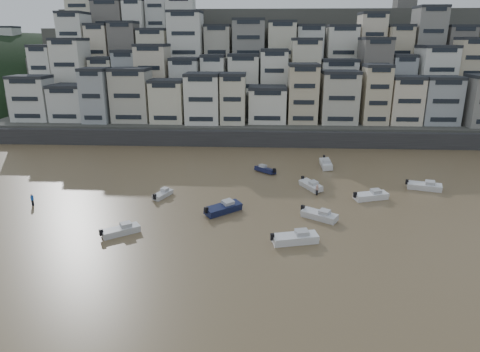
# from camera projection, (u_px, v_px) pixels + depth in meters

# --- Properties ---
(ground) EXTENTS (400.00, 400.00, 0.00)m
(ground) POSITION_uv_depth(u_px,v_px,m) (133.00, 332.00, 35.12)
(ground) COLOR brown
(ground) RESTS_ON ground
(harbor_wall) EXTENTS (140.00, 3.00, 3.50)m
(harbor_wall) POSITION_uv_depth(u_px,v_px,m) (261.00, 138.00, 95.88)
(harbor_wall) COLOR #38383A
(harbor_wall) RESTS_ON ground
(hillside) EXTENTS (141.04, 66.00, 50.00)m
(hillside) POSITION_uv_depth(u_px,v_px,m) (278.00, 73.00, 130.09)
(hillside) COLOR #4C4C47
(hillside) RESTS_ON ground
(boat_a) EXTENTS (6.21, 3.33, 1.61)m
(boat_a) POSITION_uv_depth(u_px,v_px,m) (295.00, 237.00, 50.24)
(boat_a) COLOR white
(boat_a) RESTS_ON ground
(boat_b) EXTENTS (5.42, 4.47, 1.46)m
(boat_b) POSITION_uv_depth(u_px,v_px,m) (319.00, 214.00, 56.93)
(boat_b) COLOR silver
(boat_b) RESTS_ON ground
(boat_c) EXTENTS (5.75, 5.41, 1.62)m
(boat_c) POSITION_uv_depth(u_px,v_px,m) (223.00, 207.00, 59.02)
(boat_c) COLOR #151C42
(boat_c) RESTS_ON ground
(boat_d) EXTENTS (5.95, 3.53, 1.54)m
(boat_d) POSITION_uv_depth(u_px,v_px,m) (371.00, 195.00, 63.93)
(boat_d) COLOR white
(boat_d) RESTS_ON ground
(boat_e) EXTENTS (3.93, 5.53, 1.45)m
(boat_e) POSITION_uv_depth(u_px,v_px,m) (311.00, 185.00, 68.49)
(boat_e) COLOR silver
(boat_e) RESTS_ON ground
(boat_f) EXTENTS (2.93, 4.53, 1.18)m
(boat_f) POSITION_uv_depth(u_px,v_px,m) (163.00, 193.00, 64.99)
(boat_f) COLOR silver
(boat_f) RESTS_ON ground
(boat_g) EXTENTS (5.91, 3.31, 1.53)m
(boat_g) POSITION_uv_depth(u_px,v_px,m) (425.00, 185.00, 68.09)
(boat_g) COLOR silver
(boat_g) RESTS_ON ground
(boat_h) EXTENTS (4.41, 4.26, 1.26)m
(boat_h) POSITION_uv_depth(u_px,v_px,m) (265.00, 169.00, 77.06)
(boat_h) COLOR #13173B
(boat_h) RESTS_ON ground
(boat_i) EXTENTS (2.07, 6.24, 1.70)m
(boat_i) POSITION_uv_depth(u_px,v_px,m) (326.00, 163.00, 80.20)
(boat_i) COLOR silver
(boat_i) RESTS_ON ground
(boat_j) EXTENTS (5.03, 4.29, 1.37)m
(boat_j) POSITION_uv_depth(u_px,v_px,m) (121.00, 229.00, 52.51)
(boat_j) COLOR silver
(boat_j) RESTS_ON ground
(person_blue) EXTENTS (0.44, 0.44, 1.74)m
(person_blue) POSITION_uv_depth(u_px,v_px,m) (32.00, 200.00, 61.61)
(person_blue) COLOR blue
(person_blue) RESTS_ON ground
(person_pink) EXTENTS (0.44, 0.44, 1.74)m
(person_pink) POSITION_uv_depth(u_px,v_px,m) (317.00, 190.00, 65.75)
(person_pink) COLOR tan
(person_pink) RESTS_ON ground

